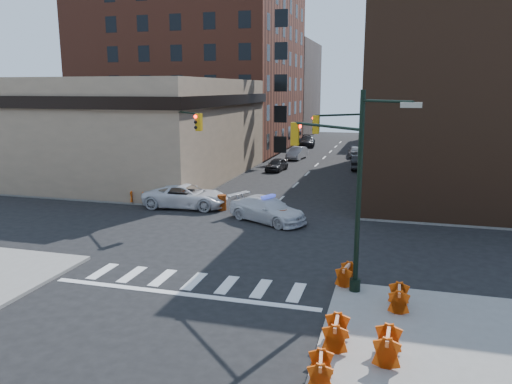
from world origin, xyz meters
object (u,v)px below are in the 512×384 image
Objects in this scene: barricade_nw_a at (177,198)px; parked_car_wnear at (277,165)px; pickup at (186,196)px; parked_car_enear at (359,163)px; police_car at (267,210)px; pedestrian_b at (145,182)px; barrel_bank at (222,202)px; parked_car_wfar at (297,153)px; barricade_se_a at (346,275)px; pedestrian_a at (157,182)px; barrel_road at (282,218)px.

parked_car_wnear is at bearing 73.70° from barricade_nw_a.
pickup reaches higher than parked_car_enear.
police_car is at bearing -113.12° from pickup.
pedestrian_b is 1.76× the size of barrel_bank.
police_car is at bearing -75.99° from parked_car_wfar.
parked_car_wnear reaches higher than barricade_nw_a.
barrel_bank is at bearing 66.13° from parked_car_enear.
parked_car_wnear is 17.38m from barricade_nw_a.
parked_car_wfar is at bearing -10.94° from pickup.
parked_car_wfar is at bearing 24.47° from barricade_se_a.
pickup is 22.82m from parked_car_enear.
barricade_nw_a is at bearing -90.90° from parked_car_wfar.
pedestrian_b is (-7.57, -23.21, 0.38)m from parked_car_wfar.
police_car is 2.75× the size of pedestrian_a.
police_car is at bearing -22.64° from barricade_nw_a.
parked_car_enear is (7.96, 3.16, 0.08)m from parked_car_wnear.
barricade_nw_a is at bearing -40.59° from pedestrian_a.
pedestrian_b is at bearing 53.37° from pickup.
pedestrian_a reaches higher than parked_car_wfar.
police_car is at bearing 147.67° from barrel_road.
barricade_nw_a is (2.95, -2.93, -0.48)m from pedestrian_a.
pedestrian_a is 21.46m from barricade_se_a.
pedestrian_b is 1.71× the size of barricade_se_a.
police_car is at bearing -22.66° from pedestrian_a.
barrel_bank is (-4.84, 2.77, 0.03)m from barrel_road.
barrel_road is at bearing -115.36° from pickup.
pedestrian_a is (-6.51, -23.18, 0.41)m from parked_car_wfar.
pedestrian_a reaches higher than barricade_nw_a.
pedestrian_a is (-14.12, -17.31, 0.40)m from parked_car_enear.
parked_car_enear reaches higher than parked_car_wnear.
pickup is at bearing -89.38° from parked_car_wfar.
parked_car_wnear is 3.50× the size of barrel_bank.
parked_car_wfar is at bearing 94.49° from parked_car_wnear.
parked_car_wnear is 30.21m from barricade_se_a.
pedestrian_a is at bearing -16.03° from pedestrian_b.
police_car is 1.24× the size of parked_car_wfar.
pickup is 1.58× the size of parked_car_wnear.
barricade_nw_a reaches higher than barrel_road.
barricade_nw_a is at bearing 178.32° from barrel_bank.
barrel_road is (5.00, -19.95, -0.13)m from parked_car_wnear.
parked_car_wfar is at bearing 76.56° from barricade_nw_a.
parked_car_enear is 22.34m from pedestrian_a.
parked_car_wnear is 1.93× the size of pedestrian_a.
parked_car_wnear is 20.57m from barrel_road.
barrel_bank reaches higher than barricade_se_a.
pickup is 5.53× the size of barrel_bank.
barricade_nw_a is at bearing 160.75° from barrel_road.
parked_car_enear is 23.05m from pedestrian_b.
barricade_se_a is at bearing -121.74° from police_car.
barrel_road is (1.10, -0.70, -0.27)m from police_car.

